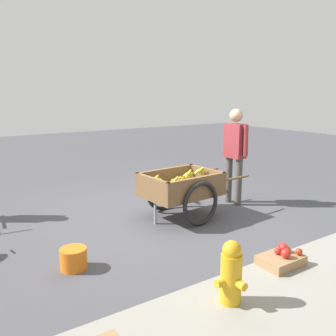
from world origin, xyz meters
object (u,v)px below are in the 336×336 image
fire_hydrant (231,279)px  apple_crate (281,264)px  plastic_bucket (74,259)px  vendor_person (235,148)px  fruit_cart (181,189)px

fire_hydrant → apple_crate: bearing=-166.9°
fire_hydrant → plastic_bucket: bearing=-62.0°
vendor_person → fruit_cart: bearing=3.6°
vendor_person → fire_hydrant: (2.23, 2.30, -0.61)m
vendor_person → apple_crate: (1.33, 2.09, -0.82)m
vendor_person → fire_hydrant: 3.27m
plastic_bucket → apple_crate: (-1.72, 1.33, 0.01)m
plastic_bucket → apple_crate: size_ratio=0.65×
fruit_cart → vendor_person: 1.25m
fire_hydrant → vendor_person: bearing=-134.2°
fruit_cart → plastic_bucket: bearing=19.9°
fruit_cart → vendor_person: (-1.14, -0.07, 0.51)m
vendor_person → fire_hydrant: bearing=45.8°
fire_hydrant → plastic_bucket: size_ratio=2.35×
vendor_person → plastic_bucket: vendor_person is taller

